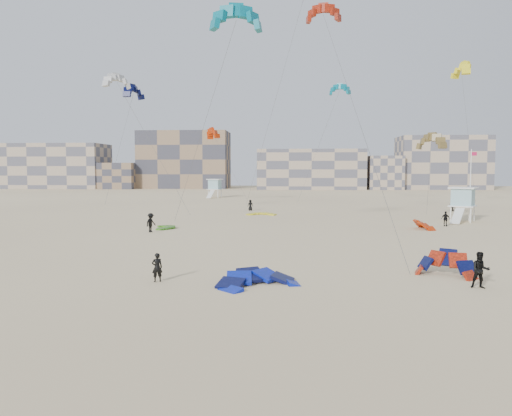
# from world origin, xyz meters

# --- Properties ---
(ground) EXTENTS (320.00, 320.00, 0.00)m
(ground) POSITION_xyz_m (0.00, 0.00, 0.00)
(ground) COLOR beige
(ground) RESTS_ON ground
(kite_ground_blue) EXTENTS (6.25, 6.35, 2.68)m
(kite_ground_blue) POSITION_xyz_m (2.28, 1.55, 0.00)
(kite_ground_blue) COLOR #0E18C2
(kite_ground_blue) RESTS_ON ground
(kite_ground_orange) EXTENTS (4.60, 4.58, 3.33)m
(kite_ground_orange) POSITION_xyz_m (12.81, 4.66, 0.00)
(kite_ground_orange) COLOR red
(kite_ground_orange) RESTS_ON ground
(kite_ground_green) EXTENTS (3.70, 3.55, 0.58)m
(kite_ground_green) POSITION_xyz_m (-9.08, 26.22, 0.00)
(kite_ground_green) COLOR #358615
(kite_ground_green) RESTS_ON ground
(kite_ground_red_far) EXTENTS (3.22, 3.05, 2.68)m
(kite_ground_red_far) POSITION_xyz_m (17.56, 27.43, 0.00)
(kite_ground_red_far) COLOR #BD3002
(kite_ground_red_far) RESTS_ON ground
(kite_ground_yellow) EXTENTS (3.66, 3.85, 0.63)m
(kite_ground_yellow) POSITION_xyz_m (0.01, 42.03, 0.00)
(kite_ground_yellow) COLOR yellow
(kite_ground_yellow) RESTS_ON ground
(kitesurfer_main) EXTENTS (0.69, 0.60, 1.58)m
(kitesurfer_main) POSITION_xyz_m (-3.31, 2.06, 0.79)
(kitesurfer_main) COLOR black
(kitesurfer_main) RESTS_ON ground
(kitesurfer_b) EXTENTS (1.00, 0.83, 1.89)m
(kitesurfer_b) POSITION_xyz_m (13.69, 1.74, 0.94)
(kitesurfer_b) COLOR black
(kitesurfer_b) RESTS_ON ground
(kitesurfer_c) EXTENTS (1.14, 1.38, 1.86)m
(kitesurfer_c) POSITION_xyz_m (-9.62, 23.03, 0.93)
(kitesurfer_c) COLOR black
(kitesurfer_c) RESTS_ON ground
(kitesurfer_d) EXTENTS (0.99, 0.88, 1.61)m
(kitesurfer_d) POSITION_xyz_m (20.54, 30.16, 0.80)
(kitesurfer_d) COLOR black
(kitesurfer_d) RESTS_ON ground
(kitesurfer_e) EXTENTS (0.83, 0.58, 1.61)m
(kitesurfer_e) POSITION_xyz_m (-2.00, 48.84, 0.80)
(kitesurfer_e) COLOR black
(kitesurfer_e) RESTS_ON ground
(kitesurfer_f) EXTENTS (0.72, 1.69, 1.77)m
(kitesurfer_f) POSITION_xyz_m (27.46, 49.86, 0.88)
(kitesurfer_f) COLOR black
(kitesurfer_f) RESTS_ON ground
(kite_fly_teal_a) EXTENTS (9.39, 9.38, 18.72)m
(kite_fly_teal_a) POSITION_xyz_m (-0.59, 17.42, 18.31)
(kite_fly_teal_a) COLOR #01728D
(kite_fly_teal_a) RESTS_ON ground
(kite_fly_orange) EXTENTS (4.57, 29.16, 21.59)m
(kite_fly_orange) POSITION_xyz_m (7.11, 27.47, 21.59)
(kite_fly_orange) COLOR red
(kite_fly_orange) RESTS_ON ground
(kite_fly_grey) EXTENTS (12.18, 7.43, 16.82)m
(kite_fly_grey) POSITION_xyz_m (-16.96, 35.20, 16.53)
(kite_fly_grey) COLOR silver
(kite_fly_grey) RESTS_ON ground
(kite_fly_olive) EXTENTS (4.79, 4.79, 9.33)m
(kite_fly_olive) POSITION_xyz_m (19.72, 33.56, 9.09)
(kite_fly_olive) COLOR brown
(kite_fly_olive) RESTS_ON ground
(kite_fly_yellow) EXTENTS (6.09, 5.70, 20.45)m
(kite_fly_yellow) POSITION_xyz_m (27.85, 49.04, 19.92)
(kite_fly_yellow) COLOR yellow
(kite_fly_yellow) RESTS_ON ground
(kite_fly_navy) EXTENTS (5.18, 9.13, 18.27)m
(kite_fly_navy) POSITION_xyz_m (-20.27, 51.98, 17.79)
(kite_fly_navy) COLOR #0C1041
(kite_fly_navy) RESTS_ON ground
(kite_fly_teal_b) EXTENTS (9.03, 8.88, 19.31)m
(kite_fly_teal_b) POSITION_xyz_m (11.99, 60.71, 19.20)
(kite_fly_teal_b) COLOR #01728D
(kite_fly_teal_b) RESTS_ON ground
(kite_fly_red) EXTENTS (8.64, 5.02, 12.60)m
(kite_fly_red) POSITION_xyz_m (-9.71, 63.01, 12.19)
(kite_fly_red) COLOR #BD3002
(kite_fly_red) RESTS_ON ground
(lifeguard_tower_near) EXTENTS (3.88, 6.04, 4.02)m
(lifeguard_tower_near) POSITION_xyz_m (23.95, 35.08, 1.99)
(lifeguard_tower_near) COLOR white
(lifeguard_tower_near) RESTS_ON ground
(lifeguard_tower_far) EXTENTS (3.33, 5.75, 4.00)m
(lifeguard_tower_far) POSITION_xyz_m (-12.27, 81.48, 1.98)
(lifeguard_tower_far) COLOR white
(lifeguard_tower_far) RESTS_ON ground
(flagpole) EXTENTS (0.68, 0.11, 8.42)m
(flagpole) POSITION_xyz_m (24.93, 35.66, 4.41)
(flagpole) COLOR white
(flagpole) RESTS_ON ground
(condo_west_a) EXTENTS (30.00, 15.00, 14.00)m
(condo_west_a) POSITION_xyz_m (-70.00, 130.00, 7.00)
(condo_west_a) COLOR tan
(condo_west_a) RESTS_ON ground
(condo_west_b) EXTENTS (28.00, 14.00, 18.00)m
(condo_west_b) POSITION_xyz_m (-30.00, 134.00, 9.00)
(condo_west_b) COLOR #856A50
(condo_west_b) RESTS_ON ground
(condo_mid) EXTENTS (32.00, 16.00, 12.00)m
(condo_mid) POSITION_xyz_m (10.00, 130.00, 6.00)
(condo_mid) COLOR tan
(condo_mid) RESTS_ON ground
(condo_east) EXTENTS (26.00, 14.00, 16.00)m
(condo_east) POSITION_xyz_m (50.00, 132.00, 8.00)
(condo_east) COLOR tan
(condo_east) RESTS_ON ground
(condo_fill_left) EXTENTS (12.00, 10.00, 8.00)m
(condo_fill_left) POSITION_xyz_m (-50.00, 128.00, 4.00)
(condo_fill_left) COLOR #856A50
(condo_fill_left) RESTS_ON ground
(condo_fill_right) EXTENTS (10.00, 10.00, 10.00)m
(condo_fill_right) POSITION_xyz_m (32.00, 128.00, 5.00)
(condo_fill_right) COLOR tan
(condo_fill_right) RESTS_ON ground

